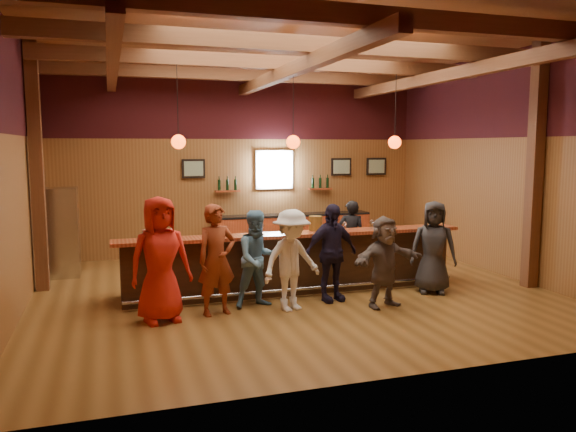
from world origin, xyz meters
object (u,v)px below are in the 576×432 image
Objects in this scene: ice_bucket at (316,223)px; bottle_a at (333,223)px; back_bar_cabinet at (292,233)px; stainless_fridge at (60,232)px; customer_navy at (331,253)px; customer_redvest at (217,260)px; bartender at (351,237)px; bar_counter at (291,262)px; customer_brown at (384,262)px; customer_dark at (433,247)px; customer_white at (291,260)px; customer_orange at (160,260)px; customer_denim at (258,259)px.

bottle_a is at bearing -10.74° from ice_bucket.
back_bar_cabinet is 2.22× the size of stainless_fridge.
customer_navy is 0.83m from ice_bucket.
customer_redvest reaches higher than back_bar_cabinet.
stainless_fridge is (-5.30, -1.12, 0.42)m from back_bar_cabinet.
customer_redvest reaches higher than bartender.
bartender is (1.17, 1.79, -0.07)m from customer_navy.
customer_redvest is at bearing -155.32° from ice_bucket.
customer_brown is at bearing -53.66° from bar_counter.
customer_navy is 1.00× the size of customer_dark.
stainless_fridge is 5.24m from customer_white.
customer_white is 2.77m from customer_dark.
customer_orange is at bearing 161.29° from customer_brown.
customer_orange is 5.66× the size of bottle_a.
customer_orange is at bearing 175.86° from customer_navy.
customer_orange reaches higher than bottle_a.
ice_bucket is (1.98, 0.91, 0.37)m from customer_redvest.
customer_brown is (5.23, -3.96, -0.15)m from stainless_fridge.
ice_bucket is (2.85, 1.01, 0.29)m from customer_orange.
stainless_fridge is at bearing 150.68° from bottle_a.
stainless_fridge reaches higher than bar_counter.
stainless_fridge is 5.54m from bottle_a.
bottle_a reaches higher than bar_counter.
customer_brown is 1.36m from customer_dark.
customer_brown is at bearing -49.44° from customer_navy.
customer_navy reaches higher than customer_white.
customer_dark is (1.17, -4.55, 0.36)m from back_bar_cabinet.
customer_navy is at bearing 3.13° from customer_white.
customer_denim is 1.05× the size of bartender.
ice_bucket is at bearing 64.75° from bartender.
customer_orange reaches higher than customer_redvest.
customer_navy is 0.92m from customer_brown.
back_bar_cabinet is (1.18, 3.57, -0.05)m from bar_counter.
customer_brown is at bearing -22.48° from customer_redvest.
customer_redvest is 0.76m from customer_denim.
customer_orange is 1.24× the size of bartender.
customer_denim is (0.72, 0.22, -0.07)m from customer_redvest.
customer_orange is at bearing -153.82° from bar_counter.
bar_counter is at bearing 13.75° from customer_orange.
customer_denim is at bearing 168.41° from customer_navy.
ice_bucket is at bearing 104.84° from customer_brown.
customer_dark is at bearing -12.13° from customer_redvest.
customer_dark is (3.94, 0.13, -0.04)m from customer_redvest.
customer_navy reaches higher than customer_brown.
customer_orange is 4.82m from customer_dark.
bottle_a is at bearing 22.95° from customer_white.
customer_brown is (1.11, -1.51, 0.23)m from bar_counter.
bar_counter is 1.06m from customer_navy.
customer_brown is 5.67× the size of ice_bucket.
customer_denim is at bearing -45.68° from stainless_fridge.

